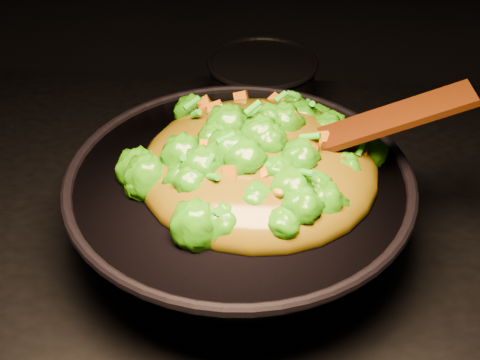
# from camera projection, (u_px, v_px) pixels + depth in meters

# --- Properties ---
(wok) EXTENTS (0.60, 0.60, 0.13)m
(wok) POSITION_uv_depth(u_px,v_px,m) (239.00, 211.00, 0.84)
(wok) COLOR black
(wok) RESTS_ON stovetop
(stir_fry) EXTENTS (0.40, 0.40, 0.11)m
(stir_fry) POSITION_uv_depth(u_px,v_px,m) (259.00, 138.00, 0.78)
(stir_fry) COLOR #277D08
(stir_fry) RESTS_ON wok
(spatula) EXTENTS (0.32, 0.07, 0.14)m
(spatula) POSITION_uv_depth(u_px,v_px,m) (340.00, 135.00, 0.78)
(spatula) COLOR #370D04
(spatula) RESTS_ON wok
(back_pot) EXTENTS (0.21, 0.21, 0.11)m
(back_pot) POSITION_uv_depth(u_px,v_px,m) (262.00, 86.00, 1.13)
(back_pot) COLOR black
(back_pot) RESTS_ON stovetop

